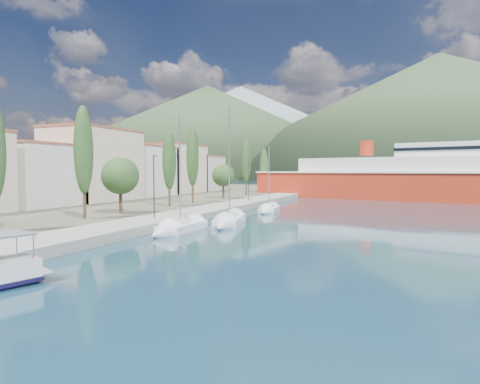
% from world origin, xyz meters
% --- Properties ---
extents(ground, '(1400.00, 1400.00, 0.00)m').
position_xyz_m(ground, '(0.00, 120.00, 0.00)').
color(ground, '#173749').
extents(quay, '(5.00, 88.00, 0.80)m').
position_xyz_m(quay, '(-9.00, 26.00, 0.40)').
color(quay, gray).
rests_on(quay, ground).
extents(land_strip, '(70.00, 148.00, 0.70)m').
position_xyz_m(land_strip, '(-47.00, 36.00, 0.35)').
color(land_strip, '#565644').
rests_on(land_strip, ground).
extents(town_buildings, '(9.20, 69.20, 11.30)m').
position_xyz_m(town_buildings, '(-32.00, 36.91, 5.57)').
color(town_buildings, beige).
rests_on(town_buildings, land_strip).
extents(tree_row, '(4.03, 63.76, 11.05)m').
position_xyz_m(tree_row, '(-15.17, 30.27, 6.03)').
color(tree_row, '#47301E').
rests_on(tree_row, land_strip).
extents(lamp_posts, '(0.15, 47.03, 6.06)m').
position_xyz_m(lamp_posts, '(-9.00, 15.33, 4.08)').
color(lamp_posts, '#2D2D33').
rests_on(lamp_posts, quay).
extents(sailboat_near, '(2.59, 7.88, 11.21)m').
position_xyz_m(sailboat_near, '(-4.89, 10.51, 0.30)').
color(sailboat_near, silver).
rests_on(sailboat_near, ground).
extents(sailboat_mid, '(4.27, 9.11, 12.69)m').
position_xyz_m(sailboat_mid, '(-2.56, 16.61, 0.31)').
color(sailboat_mid, silver).
rests_on(sailboat_mid, ground).
extents(sailboat_far, '(2.74, 6.59, 9.42)m').
position_xyz_m(sailboat_far, '(-2.91, 29.99, 0.27)').
color(sailboat_far, silver).
rests_on(sailboat_far, ground).
extents(ferry, '(61.05, 23.63, 11.87)m').
position_xyz_m(ferry, '(14.57, 62.53, 3.61)').
color(ferry, '#B42B16').
rests_on(ferry, ground).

